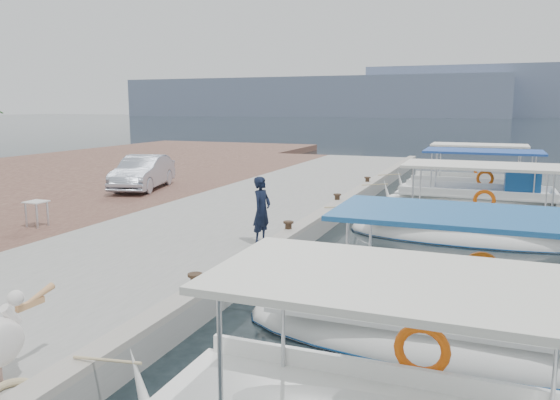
% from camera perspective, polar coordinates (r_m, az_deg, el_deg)
% --- Properties ---
extents(ground, '(400.00, 400.00, 0.00)m').
position_cam_1_polar(ground, '(13.45, 0.05, -7.04)').
color(ground, black).
rests_on(ground, ground).
extents(concrete_quay, '(6.00, 40.00, 0.50)m').
position_cam_1_polar(concrete_quay, '(19.00, -2.96, -1.28)').
color(concrete_quay, gray).
rests_on(concrete_quay, ground).
extents(quay_curb, '(0.44, 40.00, 0.12)m').
position_cam_1_polar(quay_curb, '(18.00, 5.14, -0.92)').
color(quay_curb, '#9E988C').
rests_on(quay_curb, concrete_quay).
extents(cobblestone_strip, '(4.00, 40.00, 0.50)m').
position_cam_1_polar(cobblestone_strip, '(21.51, -15.21, -0.31)').
color(cobblestone_strip, brown).
rests_on(cobblestone_strip, ground).
extents(fishing_caique_b, '(7.46, 2.39, 2.83)m').
position_cam_1_polar(fishing_caique_b, '(9.73, 18.07, -13.52)').
color(fishing_caique_b, white).
rests_on(fishing_caique_b, ground).
extents(fishing_caique_c, '(7.32, 2.43, 2.83)m').
position_cam_1_polar(fishing_caique_c, '(17.18, 19.36, -3.45)').
color(fishing_caique_c, white).
rests_on(fishing_caique_c, ground).
extents(fishing_caique_d, '(7.20, 2.55, 2.83)m').
position_cam_1_polar(fishing_caique_d, '(22.50, 20.00, -0.28)').
color(fishing_caique_d, white).
rests_on(fishing_caique_d, ground).
extents(fishing_caique_e, '(6.77, 2.12, 2.83)m').
position_cam_1_polar(fishing_caique_e, '(26.00, 19.47, 0.89)').
color(fishing_caique_e, white).
rests_on(fishing_caique_e, ground).
extents(mooring_bollards, '(0.28, 20.28, 0.33)m').
position_cam_1_polar(mooring_bollards, '(14.76, 0.88, -2.74)').
color(mooring_bollards, black).
rests_on(mooring_bollards, concrete_quay).
extents(fisherman, '(0.48, 0.66, 1.68)m').
position_cam_1_polar(fisherman, '(13.59, -1.91, -1.06)').
color(fisherman, black).
rests_on(fisherman, concrete_quay).
extents(parked_car, '(2.51, 4.45, 1.39)m').
position_cam_1_polar(parked_car, '(23.21, -14.13, 2.81)').
color(parked_car, '#B2BBCC').
rests_on(parked_car, cobblestone_strip).
extents(folding_table, '(0.55, 0.55, 0.73)m').
position_cam_1_polar(folding_table, '(16.99, -24.11, -0.81)').
color(folding_table, silver).
rests_on(folding_table, cobblestone_strip).
extents(rope_coil, '(0.54, 0.54, 0.10)m').
position_cam_1_polar(rope_coil, '(7.58, -26.14, -17.47)').
color(rope_coil, '#C6B284').
rests_on(rope_coil, concrete_quay).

